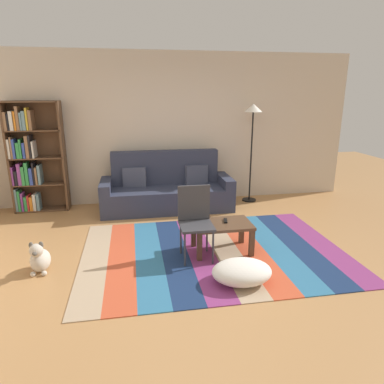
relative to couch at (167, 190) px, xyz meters
The scene contains 11 objects.
ground_plane 2.06m from the couch, 85.66° to the right, with size 14.00×14.00×0.00m, color #B27F4C.
back_wall 1.15m from the couch, 73.78° to the left, with size 6.80×0.10×2.70m, color beige.
rug 1.95m from the couch, 77.70° to the right, with size 3.34×2.35×0.01m.
couch is the anchor object (origin of this frame).
bookshelf 2.36m from the couch, behind, with size 0.90×0.28×1.87m.
coffee_table 1.94m from the couch, 74.63° to the right, with size 0.75×0.49×0.39m.
pouf 2.71m from the couch, 78.58° to the right, with size 0.66×0.51×0.24m, color white.
dog 2.63m from the couch, 129.75° to the right, with size 0.22×0.35×0.40m.
standing_lamp 1.99m from the couch, ahead, with size 0.32×0.32×1.80m.
tv_remote 1.91m from the couch, 72.55° to the right, with size 0.04×0.15×0.02m, color black.
folding_chair 1.95m from the couch, 85.47° to the right, with size 0.40×0.40×0.90m.
Camera 1 is at (-0.72, -3.80, 1.99)m, focal length 32.12 mm.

